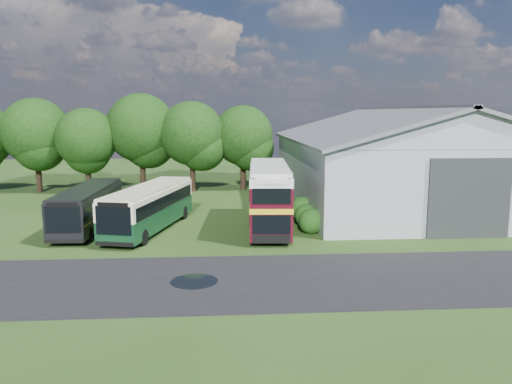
{
  "coord_description": "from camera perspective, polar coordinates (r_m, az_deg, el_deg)",
  "views": [
    {
      "loc": [
        -0.2,
        -25.22,
        7.74
      ],
      "look_at": [
        2.14,
        8.0,
        2.41
      ],
      "focal_mm": 35.0,
      "sensor_mm": 36.0,
      "label": 1
    }
  ],
  "objects": [
    {
      "name": "storage_shed",
      "position": [
        44.07,
        16.2,
        4.09
      ],
      "size": [
        18.8,
        24.8,
        8.15
      ],
      "color": "gray",
      "rests_on": "ground"
    },
    {
      "name": "tree_right_b",
      "position": [
        49.93,
        -1.51,
        6.45
      ],
      "size": [
        5.98,
        5.98,
        8.45
      ],
      "color": "black",
      "rests_on": "ground"
    },
    {
      "name": "bus_dark_single",
      "position": [
        35.28,
        -18.63,
        -1.61
      ],
      "size": [
        2.59,
        10.13,
        2.78
      ],
      "rotation": [
        0.0,
        0.0,
        -0.03
      ],
      "color": "black",
      "rests_on": "ground"
    },
    {
      "name": "bus_green_single",
      "position": [
        33.67,
        -12.03,
        -1.69
      ],
      "size": [
        4.99,
        10.86,
        2.92
      ],
      "rotation": [
        0.0,
        0.0,
        -0.25
      ],
      "color": "black",
      "rests_on": "ground"
    },
    {
      "name": "tree_mid",
      "position": [
        50.65,
        -12.99,
        7.11
      ],
      "size": [
        6.8,
        6.8,
        9.6
      ],
      "color": "black",
      "rests_on": "ground"
    },
    {
      "name": "shrub_mid",
      "position": [
        34.6,
        5.73,
        -3.87
      ],
      "size": [
        1.6,
        1.6,
        1.6
      ],
      "primitive_type": "sphere",
      "color": "#194714",
      "rests_on": "ground"
    },
    {
      "name": "shrub_back",
      "position": [
        36.53,
        5.2,
        -3.17
      ],
      "size": [
        1.8,
        1.8,
        1.8
      ],
      "primitive_type": "sphere",
      "color": "#194714",
      "rests_on": "ground"
    },
    {
      "name": "tree_left_b",
      "position": [
        50.44,
        -18.83,
        5.79
      ],
      "size": [
        5.78,
        5.78,
        8.16
      ],
      "color": "black",
      "rests_on": "ground"
    },
    {
      "name": "ground",
      "position": [
        26.39,
        -3.46,
        -7.98
      ],
      "size": [
        120.0,
        120.0,
        0.0
      ],
      "primitive_type": "plane",
      "color": "#1F3912",
      "rests_on": "ground"
    },
    {
      "name": "puddle",
      "position": [
        23.57,
        -7.08,
        -10.14
      ],
      "size": [
        2.2,
        2.2,
        0.01
      ],
      "primitive_type": "cylinder",
      "color": "black",
      "rests_on": "ground"
    },
    {
      "name": "tree_right_a",
      "position": [
        49.15,
        -7.34,
        6.63
      ],
      "size": [
        6.26,
        6.26,
        8.83
      ],
      "color": "black",
      "rests_on": "ground"
    },
    {
      "name": "asphalt_road",
      "position": [
        23.75,
        3.99,
        -9.94
      ],
      "size": [
        60.0,
        8.0,
        0.02
      ],
      "primitive_type": "cube",
      "color": "black",
      "rests_on": "ground"
    },
    {
      "name": "tree_left_a",
      "position": [
        52.85,
        -23.87,
        6.3
      ],
      "size": [
        6.46,
        6.46,
        9.12
      ],
      "color": "black",
      "rests_on": "ground"
    },
    {
      "name": "bus_maroon_double",
      "position": [
        33.29,
        1.49,
        -0.57
      ],
      "size": [
        3.22,
        10.18,
        4.31
      ],
      "rotation": [
        0.0,
        0.0,
        -0.07
      ],
      "color": "black",
      "rests_on": "ground"
    },
    {
      "name": "shrub_front",
      "position": [
        32.69,
        6.33,
        -4.65
      ],
      "size": [
        1.7,
        1.7,
        1.7
      ],
      "primitive_type": "sphere",
      "color": "#194714",
      "rests_on": "ground"
    }
  ]
}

